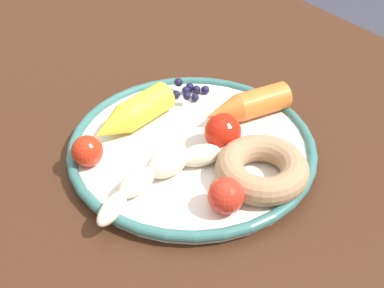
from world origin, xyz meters
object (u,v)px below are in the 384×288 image
at_px(donut, 262,169).
at_px(banana, 171,170).
at_px(dining_table, 167,185).
at_px(carrot_orange, 246,106).
at_px(blueberry_pile, 189,90).
at_px(tomato_near, 87,151).
at_px(tomato_mid, 226,196).
at_px(plate, 192,146).
at_px(tomato_far, 223,132).
at_px(carrot_yellow, 132,115).

bearing_deg(donut, banana, 54.58).
relative_size(dining_table, carrot_orange, 9.32).
bearing_deg(blueberry_pile, tomato_near, 106.23).
bearing_deg(tomato_mid, plate, -16.93).
bearing_deg(dining_table, tomato_mid, 170.41).
relative_size(blueberry_pile, tomato_mid, 1.33).
distance_m(plate, tomato_far, 0.04).
xyz_separation_m(carrot_yellow, donut, (-0.16, -0.07, -0.00)).
distance_m(banana, donut, 0.10).
height_order(blueberry_pile, tomato_near, tomato_near).
relative_size(carrot_yellow, tomato_mid, 3.22).
distance_m(dining_table, tomato_far, 0.15).
bearing_deg(carrot_yellow, tomato_mid, -176.92).
relative_size(blueberry_pile, tomato_far, 1.15).
relative_size(banana, blueberry_pile, 4.08).
relative_size(dining_table, tomato_mid, 29.44).
relative_size(carrot_yellow, tomato_near, 3.40).
bearing_deg(plate, carrot_orange, -86.30).
bearing_deg(donut, carrot_yellow, 22.89).
distance_m(carrot_yellow, tomato_near, 0.08).
bearing_deg(banana, tomato_mid, -163.37).
distance_m(plate, banana, 0.06).
bearing_deg(blueberry_pile, tomato_far, 164.93).
distance_m(plate, carrot_yellow, 0.08).
distance_m(carrot_orange, tomato_far, 0.07).
relative_size(carrot_yellow, tomato_far, 2.78).
relative_size(dining_table, carrot_yellow, 9.16).
relative_size(carrot_yellow, blueberry_pile, 2.41).
bearing_deg(dining_table, donut, -167.52).
bearing_deg(donut, dining_table, 12.48).
bearing_deg(carrot_yellow, tomato_far, -144.06).
height_order(carrot_orange, donut, carrot_orange).
xyz_separation_m(blueberry_pile, tomato_far, (-0.11, 0.03, 0.01)).
height_order(carrot_orange, tomato_far, tomato_far).
xyz_separation_m(carrot_yellow, tomato_far, (-0.09, -0.07, 0.00)).
bearing_deg(carrot_orange, blueberry_pile, 19.94).
height_order(dining_table, carrot_yellow, carrot_yellow).
bearing_deg(donut, tomato_near, 47.37).
bearing_deg(carrot_orange, tomato_far, 116.25).
bearing_deg(tomato_far, carrot_orange, -63.75).
bearing_deg(plate, tomato_near, 71.57).
height_order(plate, banana, banana).
relative_size(plate, carrot_orange, 2.48).
xyz_separation_m(donut, tomato_mid, (-0.01, 0.06, 0.00)).
distance_m(tomato_near, tomato_far, 0.15).
bearing_deg(donut, blueberry_pile, -9.35).
xyz_separation_m(banana, blueberry_pile, (0.12, -0.11, -0.00)).
height_order(tomato_mid, tomato_far, tomato_far).
height_order(dining_table, carrot_orange, carrot_orange).
height_order(tomato_near, tomato_mid, tomato_mid).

